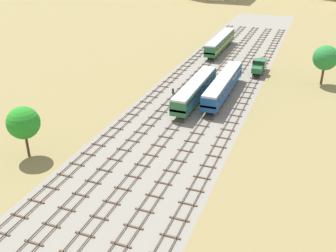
{
  "coord_description": "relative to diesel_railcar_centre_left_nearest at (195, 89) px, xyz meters",
  "views": [
    {
      "loc": [
        20.03,
        -17.04,
        29.32
      ],
      "look_at": [
        0.0,
        35.65,
        1.5
      ],
      "focal_mm": 42.22,
      "sensor_mm": 36.0,
      "label": 1
    }
  ],
  "objects": [
    {
      "name": "ground_plane",
      "position": [
        0.0,
        5.88,
        -2.6
      ],
      "size": [
        480.0,
        480.0,
        0.0
      ],
      "primitive_type": "plane",
      "color": "olive"
    },
    {
      "name": "lineside_tree_1",
      "position": [
        22.31,
        18.67,
        3.26
      ],
      "size": [
        5.15,
        5.15,
        8.45
      ],
      "color": "#4C331E",
      "rests_on": "ground"
    },
    {
      "name": "shunter_loco_centre_right_mid",
      "position": [
        8.66,
        21.32,
        -0.59
      ],
      "size": [
        2.74,
        8.46,
        3.1
      ],
      "color": "#286638",
      "rests_on": "ground"
    },
    {
      "name": "track_centre_right",
      "position": [
        8.66,
        6.88,
        -2.46
      ],
      "size": [
        2.4,
        126.0,
        0.29
      ],
      "color": "#47382D",
      "rests_on": "ground"
    },
    {
      "name": "diesel_railcar_centre_left_nearest",
      "position": [
        0.0,
        0.0,
        0.0
      ],
      "size": [
        2.96,
        20.5,
        3.8
      ],
      "color": "#286638",
      "rests_on": "ground"
    },
    {
      "name": "track_far_left",
      "position": [
        -8.66,
        6.88,
        -2.46
      ],
      "size": [
        2.4,
        126.0,
        0.29
      ],
      "color": "#47382D",
      "rests_on": "ground"
    },
    {
      "name": "ballast_bed",
      "position": [
        0.0,
        5.88,
        -2.59
      ],
      "size": [
        21.31,
        176.0,
        0.01
      ],
      "primitive_type": "cube",
      "color": "gray",
      "rests_on": "ground"
    },
    {
      "name": "passenger_coach_centre_near",
      "position": [
        4.33,
        4.56,
        0.02
      ],
      "size": [
        2.96,
        22.0,
        3.8
      ],
      "color": "#194C8C",
      "rests_on": "ground"
    },
    {
      "name": "track_centre_left",
      "position": [
        0.0,
        6.88,
        -2.46
      ],
      "size": [
        2.4,
        126.0,
        0.29
      ],
      "color": "#47382D",
      "rests_on": "ground"
    },
    {
      "name": "signal_post_nearest",
      "position": [
        -2.16,
        -6.2,
        0.43
      ],
      "size": [
        0.28,
        0.47,
        4.7
      ],
      "color": "gray",
      "rests_on": "ground"
    },
    {
      "name": "track_left",
      "position": [
        -4.33,
        6.88,
        -2.46
      ],
      "size": [
        2.4,
        126.0,
        0.29
      ],
      "color": "#47382D",
      "rests_on": "ground"
    },
    {
      "name": "passenger_coach_left_midfar",
      "position": [
        -4.33,
        36.75,
        0.02
      ],
      "size": [
        2.96,
        22.0,
        3.8
      ],
      "color": "#286638",
      "rests_on": "ground"
    },
    {
      "name": "lineside_tree_0",
      "position": [
        -16.41,
        -28.08,
        2.8
      ],
      "size": [
        4.65,
        4.65,
        7.74
      ],
      "color": "#4C331E",
      "rests_on": "ground"
    },
    {
      "name": "track_centre",
      "position": [
        4.33,
        6.88,
        -2.46
      ],
      "size": [
        2.4,
        126.0,
        0.29
      ],
      "color": "#47382D",
      "rests_on": "ground"
    }
  ]
}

